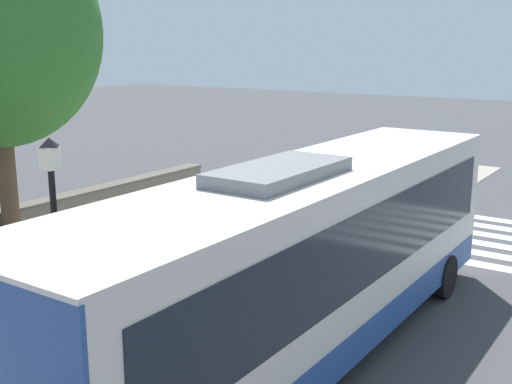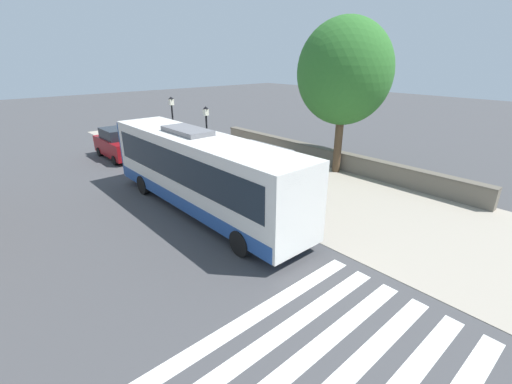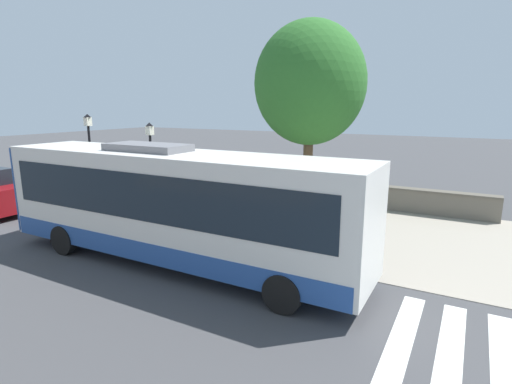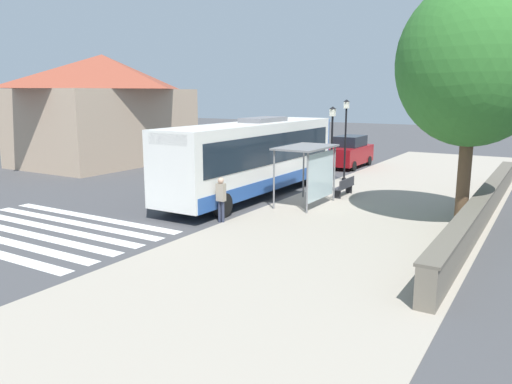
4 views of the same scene
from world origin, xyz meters
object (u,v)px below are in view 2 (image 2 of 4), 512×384
street_lamp_near (174,128)px  parked_car_behind_bus (118,144)px  bus_shelter (260,155)px  pedestrian (306,214)px  shade_tree (344,73)px  bench (236,172)px  street_lamp_far (207,138)px  bus (200,171)px

street_lamp_near → parked_car_behind_bus: size_ratio=0.99×
bus_shelter → parked_car_behind_bus: 12.47m
pedestrian → parked_car_behind_bus: parked_car_behind_bus is taller
parked_car_behind_bus → bus_shelter: bearing=102.5°
bus_shelter → parked_car_behind_bus: bearing=-77.5°
parked_car_behind_bus → shade_tree: bearing=126.6°
bench → street_lamp_far: (1.18, -1.09, 2.05)m
parked_car_behind_bus → street_lamp_near: bearing=107.9°
bench → street_lamp_near: size_ratio=0.41×
bus → street_lamp_far: size_ratio=2.88×
shade_tree → street_lamp_far: bearing=-29.7°
bench → shade_tree: size_ratio=0.21×
bus_shelter → shade_tree: size_ratio=0.36×
street_lamp_near → pedestrian: bearing=86.9°
pedestrian → shade_tree: (-8.00, -4.33, 4.90)m
pedestrian → street_lamp_near: 11.43m
bus → street_lamp_near: street_lamp_near is taller
street_lamp_far → bench: bearing=137.3°
bus → shade_tree: (-9.57, 0.67, 4.01)m
street_lamp_near → parked_car_behind_bus: street_lamp_near is taller
pedestrian → bench: (-2.24, -7.20, -0.56)m
bench → parked_car_behind_bus: 9.95m
bench → shade_tree: shade_tree is taller
bus → parked_car_behind_bus: (-0.49, -11.57, -0.93)m
bus_shelter → street_lamp_far: street_lamp_far is taller
bench → bus_shelter: bearing=77.2°
street_lamp_far → parked_car_behind_bus: size_ratio=0.92×
bus_shelter → parked_car_behind_bus: (2.69, -12.12, -1.19)m
bus → pedestrian: bearing=107.5°
bus_shelter → bench: size_ratio=1.69×
bus → bus_shelter: bearing=170.2°
bus_shelter → pedestrian: size_ratio=1.80×
street_lamp_near → shade_tree: 10.66m
street_lamp_far → shade_tree: size_ratio=0.48×
bus_shelter → shade_tree: bearing=179.0°
bus_shelter → shade_tree: shade_tree is taller
street_lamp_far → shade_tree: shade_tree is taller
shade_tree → parked_car_behind_bus: shade_tree is taller
parked_car_behind_bus → bus: bearing=87.5°
shade_tree → street_lamp_near: bearing=-43.4°
bus_shelter → street_lamp_far: (0.55, -3.84, 0.33)m
bench → street_lamp_far: street_lamp_far is taller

